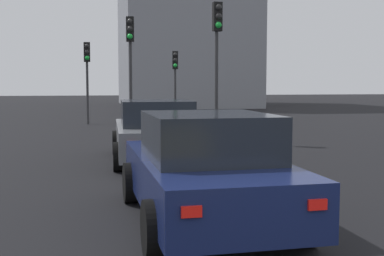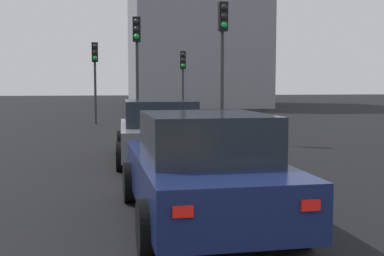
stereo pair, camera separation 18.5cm
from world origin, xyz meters
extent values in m
cube|color=slate|center=(9.32, 0.21, 0.58)|extent=(4.36, 1.99, 0.64)
cube|color=#1E232B|center=(9.11, 0.21, 1.20)|extent=(1.99, 1.70, 0.60)
cylinder|color=black|center=(10.63, -0.76, 0.32)|extent=(0.65, 0.24, 0.64)
cylinder|color=black|center=(10.69, 1.10, 0.32)|extent=(0.65, 0.24, 0.64)
cylinder|color=black|center=(7.96, -0.68, 0.32)|extent=(0.65, 0.24, 0.64)
cylinder|color=black|center=(8.02, 1.18, 0.32)|extent=(0.65, 0.24, 0.64)
cube|color=red|center=(7.14, -0.39, 0.69)|extent=(0.04, 0.20, 0.11)
cube|color=red|center=(7.18, 0.94, 0.69)|extent=(0.04, 0.20, 0.11)
cube|color=#141E4C|center=(3.84, 0.20, 0.58)|extent=(4.21, 1.87, 0.64)
cube|color=#1E232B|center=(3.63, 0.20, 1.20)|extent=(1.91, 1.60, 0.60)
cylinder|color=black|center=(5.16, -0.66, 0.32)|extent=(0.64, 0.23, 0.64)
cylinder|color=black|center=(5.12, 1.12, 0.32)|extent=(0.64, 0.23, 0.64)
cylinder|color=black|center=(2.57, -0.71, 0.32)|extent=(0.64, 0.23, 0.64)
cylinder|color=black|center=(2.53, 1.06, 0.32)|extent=(0.64, 0.23, 0.64)
cube|color=red|center=(1.75, -0.48, 0.70)|extent=(0.03, 0.20, 0.11)
cube|color=red|center=(1.73, 0.80, 0.70)|extent=(0.03, 0.20, 0.11)
cylinder|color=#2D2D30|center=(12.73, -2.17, 1.77)|extent=(0.11, 0.11, 3.54)
cube|color=black|center=(12.67, -2.17, 3.99)|extent=(0.22, 0.30, 0.90)
sphere|color=black|center=(12.56, -2.18, 4.26)|extent=(0.20, 0.20, 0.20)
sphere|color=black|center=(12.56, -2.18, 3.99)|extent=(0.20, 0.20, 0.20)
sphere|color=green|center=(12.56, -2.18, 3.72)|extent=(0.20, 0.20, 0.20)
cylinder|color=#2D2D30|center=(22.25, -2.38, 1.31)|extent=(0.11, 0.11, 2.63)
cube|color=black|center=(22.19, -2.37, 3.08)|extent=(0.23, 0.30, 0.90)
sphere|color=black|center=(22.08, -2.36, 3.35)|extent=(0.20, 0.20, 0.20)
sphere|color=black|center=(22.08, -2.36, 3.08)|extent=(0.20, 0.20, 0.20)
sphere|color=green|center=(22.08, -2.36, 2.81)|extent=(0.20, 0.20, 0.20)
cylinder|color=#2D2D30|center=(15.81, 0.33, 1.71)|extent=(0.11, 0.11, 3.43)
cube|color=black|center=(15.75, 0.34, 3.88)|extent=(0.24, 0.30, 0.90)
sphere|color=black|center=(15.64, 0.35, 4.15)|extent=(0.20, 0.20, 0.20)
sphere|color=black|center=(15.64, 0.35, 3.88)|extent=(0.20, 0.20, 0.20)
sphere|color=green|center=(15.64, 0.35, 3.61)|extent=(0.20, 0.20, 0.20)
cylinder|color=#2D2D30|center=(21.03, 1.96, 1.45)|extent=(0.11, 0.11, 2.90)
cube|color=black|center=(20.97, 1.96, 3.35)|extent=(0.22, 0.30, 0.90)
sphere|color=black|center=(20.86, 1.95, 3.62)|extent=(0.20, 0.20, 0.20)
sphere|color=black|center=(20.86, 1.95, 3.35)|extent=(0.20, 0.20, 0.20)
sphere|color=green|center=(20.86, 1.95, 3.08)|extent=(0.20, 0.20, 0.20)
cube|color=gray|center=(40.87, -6.00, 8.75)|extent=(14.94, 10.38, 17.50)
camera|label=1|loc=(-2.77, 1.67, 1.89)|focal=46.70mm
camera|label=2|loc=(-2.80, 1.49, 1.89)|focal=46.70mm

